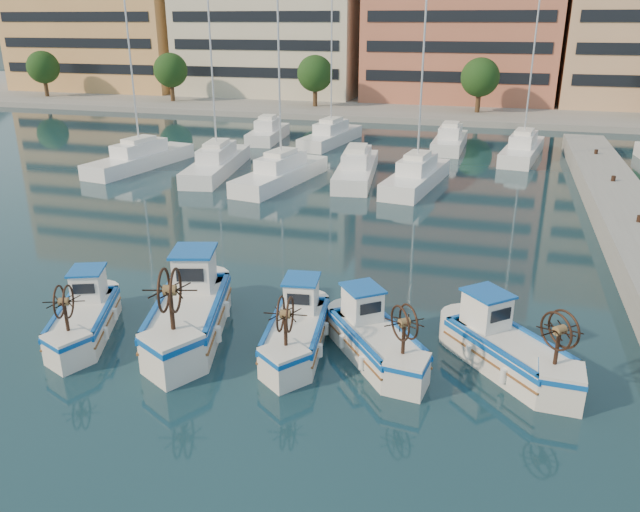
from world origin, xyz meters
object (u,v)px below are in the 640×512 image
at_px(fishing_boat_b, 190,309).
at_px(fishing_boat_e, 506,346).
at_px(fishing_boat_a, 84,315).
at_px(fishing_boat_d, 375,337).
at_px(fishing_boat_c, 297,328).

relative_size(fishing_boat_b, fishing_boat_e, 1.28).
relative_size(fishing_boat_a, fishing_boat_b, 0.78).
xyz_separation_m(fishing_boat_a, fishing_boat_d, (9.51, 1.16, 0.01)).
bearing_deg(fishing_boat_d, fishing_boat_e, -31.40).
height_order(fishing_boat_a, fishing_boat_c, fishing_boat_c).
distance_m(fishing_boat_b, fishing_boat_d, 6.18).
xyz_separation_m(fishing_boat_b, fishing_boat_d, (6.17, 0.17, -0.19)).
height_order(fishing_boat_a, fishing_boat_e, fishing_boat_e).
bearing_deg(fishing_boat_a, fishing_boat_e, -14.55).
xyz_separation_m(fishing_boat_a, fishing_boat_e, (13.39, 1.61, 0.05)).
height_order(fishing_boat_b, fishing_boat_c, fishing_boat_b).
bearing_deg(fishing_boat_a, fishing_boat_d, -14.41).
height_order(fishing_boat_b, fishing_boat_d, fishing_boat_b).
bearing_deg(fishing_boat_c, fishing_boat_b, 173.18).
relative_size(fishing_boat_b, fishing_boat_d, 1.32).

